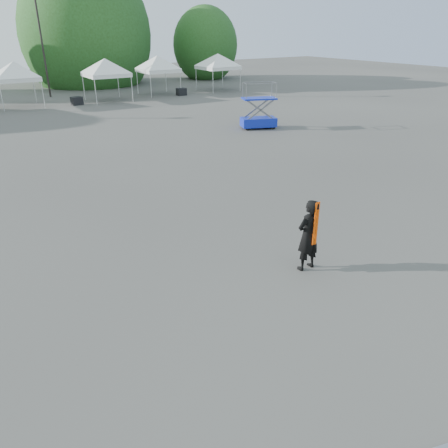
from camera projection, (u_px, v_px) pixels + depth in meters
ground at (221, 246)px, 12.52m from camera, size 120.00×120.00×0.00m
light_pole_east at (40, 28)px, 36.00m from camera, size 0.60×0.25×9.80m
tree_mid_e at (86, 35)px, 44.60m from camera, size 5.12×5.12×7.79m
tree_far_e at (205, 45)px, 50.10m from camera, size 3.84×3.84×5.84m
tent_e at (14, 65)px, 32.37m from camera, size 4.33×4.33×3.88m
tent_f at (105, 62)px, 35.05m from camera, size 4.56×4.56×3.88m
tent_g at (157, 59)px, 38.41m from camera, size 4.38×4.38×3.88m
tent_h at (218, 57)px, 40.94m from camera, size 4.61×4.61×3.88m
man at (308, 235)px, 10.99m from camera, size 0.71×0.48×1.90m
scissor_lift at (259, 106)px, 26.16m from camera, size 2.32×1.73×2.69m
crate_mid at (77, 101)px, 34.40m from camera, size 0.91×0.77×0.62m
crate_east at (181, 92)px, 39.04m from camera, size 0.83×0.66×0.62m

